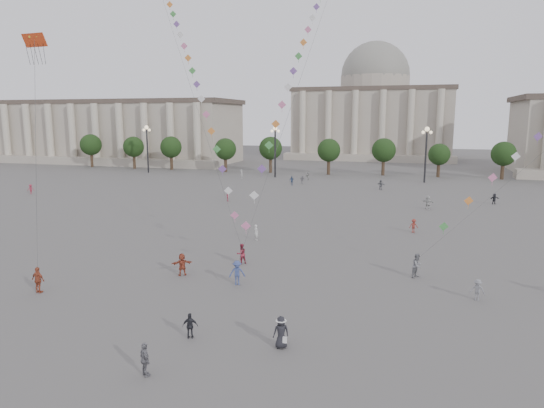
# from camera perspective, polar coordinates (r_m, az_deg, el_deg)

# --- Properties ---
(ground) EXTENTS (360.00, 360.00, 0.00)m
(ground) POSITION_cam_1_polar(r_m,az_deg,el_deg) (32.66, -8.30, -12.23)
(ground) COLOR #504D4B
(ground) RESTS_ON ground
(hall_west) EXTENTS (84.00, 26.22, 17.20)m
(hall_west) POSITION_cam_1_polar(r_m,az_deg,el_deg) (149.77, -19.79, 8.04)
(hall_west) COLOR #A5998A
(hall_west) RESTS_ON ground
(hall_central) EXTENTS (48.30, 34.30, 35.50)m
(hall_central) POSITION_cam_1_polar(r_m,az_deg,el_deg) (157.13, 11.84, 10.61)
(hall_central) COLOR #A5998A
(hall_central) RESTS_ON ground
(tree_row) EXTENTS (137.12, 5.12, 8.00)m
(tree_row) POSITION_cam_1_polar(r_m,az_deg,el_deg) (106.38, 9.42, 6.24)
(tree_row) COLOR #35271A
(tree_row) RESTS_ON ground
(lamp_post_far_west) EXTENTS (2.00, 0.90, 10.65)m
(lamp_post_far_west) POSITION_cam_1_polar(r_m,az_deg,el_deg) (113.35, -14.49, 7.28)
(lamp_post_far_west) COLOR #262628
(lamp_post_far_west) RESTS_ON ground
(lamp_post_mid_west) EXTENTS (2.00, 0.90, 10.65)m
(lamp_post_mid_west) POSITION_cam_1_polar(r_m,az_deg,el_deg) (101.39, 0.37, 7.30)
(lamp_post_mid_west) COLOR #262628
(lamp_post_mid_west) RESTS_ON ground
(lamp_post_mid_east) EXTENTS (2.00, 0.90, 10.65)m
(lamp_post_mid_east) POSITION_cam_1_polar(r_m,az_deg,el_deg) (97.53, 17.70, 6.71)
(lamp_post_mid_east) COLOR #262628
(lamp_post_mid_east) RESTS_ON ground
(person_crowd_0) EXTENTS (1.05, 0.89, 1.68)m
(person_crowd_0) POSITION_cam_1_polar(r_m,az_deg,el_deg) (89.92, 2.33, 2.76)
(person_crowd_0) COLOR #324971
(person_crowd_0) RESTS_ON ground
(person_crowd_2) EXTENTS (1.16, 1.12, 1.59)m
(person_crowd_2) POSITION_cam_1_polar(r_m,az_deg,el_deg) (88.73, -26.51, 1.57)
(person_crowd_2) COLOR maroon
(person_crowd_2) RESTS_ON ground
(person_crowd_4) EXTENTS (1.01, 1.59, 1.64)m
(person_crowd_4) POSITION_cam_1_polar(r_m,az_deg,el_deg) (97.78, 4.23, 3.33)
(person_crowd_4) COLOR #ADADA9
(person_crowd_4) RESTS_ON ground
(person_crowd_6) EXTENTS (1.06, 0.75, 1.50)m
(person_crowd_6) POSITION_cam_1_polar(r_m,az_deg,el_deg) (36.48, 23.02, -9.28)
(person_crowd_6) COLOR slate
(person_crowd_6) RESTS_ON ground
(person_crowd_7) EXTENTS (1.81, 1.13, 1.87)m
(person_crowd_7) POSITION_cam_1_polar(r_m,az_deg,el_deg) (69.59, 17.87, 0.18)
(person_crowd_7) COLOR #B9BAB5
(person_crowd_7) RESTS_ON ground
(person_crowd_8) EXTENTS (1.11, 0.87, 1.51)m
(person_crowd_8) POSITION_cam_1_polar(r_m,az_deg,el_deg) (54.99, 16.32, -2.48)
(person_crowd_8) COLOR maroon
(person_crowd_8) RESTS_ON ground
(person_crowd_9) EXTENTS (1.52, 1.09, 1.58)m
(person_crowd_9) POSITION_cam_1_polar(r_m,az_deg,el_deg) (77.13, 24.69, 0.57)
(person_crowd_9) COLOR black
(person_crowd_9) RESTS_ON ground
(person_crowd_10) EXTENTS (0.71, 0.80, 1.84)m
(person_crowd_10) POSITION_cam_1_polar(r_m,az_deg,el_deg) (99.98, -3.58, 3.54)
(person_crowd_10) COLOR #B9B9B5
(person_crowd_10) RESTS_ON ground
(person_crowd_12) EXTENTS (1.62, 1.38, 1.76)m
(person_crowd_12) POSITION_cam_1_polar(r_m,az_deg,el_deg) (86.24, 12.68, 2.23)
(person_crowd_12) COLOR slate
(person_crowd_12) RESTS_ON ground
(person_crowd_13) EXTENTS (0.70, 0.67, 1.62)m
(person_crowd_13) POSITION_cam_1_polar(r_m,az_deg,el_deg) (49.58, -1.88, -3.35)
(person_crowd_13) COLOR silver
(person_crowd_13) RESTS_ON ground
(person_crowd_16) EXTENTS (1.00, 0.80, 1.59)m
(person_crowd_16) POSITION_cam_1_polar(r_m,az_deg,el_deg) (91.77, 3.58, 2.87)
(person_crowd_16) COLOR slate
(person_crowd_16) RESTS_ON ground
(person_crowd_17) EXTENTS (0.85, 1.17, 1.63)m
(person_crowd_17) POSITION_cam_1_polar(r_m,az_deg,el_deg) (72.76, -5.19, 0.96)
(person_crowd_17) COLOR maroon
(person_crowd_17) RESTS_ON ground
(tourist_0) EXTENTS (1.16, 0.59, 1.91)m
(tourist_0) POSITION_cam_1_polar(r_m,az_deg,el_deg) (38.73, -25.80, -8.05)
(tourist_0) COLOR #9E452B
(tourist_0) RESTS_ON ground
(tourist_2) EXTENTS (1.69, 1.35, 1.79)m
(tourist_2) POSITION_cam_1_polar(r_m,az_deg,el_deg) (39.35, -10.53, -6.99)
(tourist_2) COLOR #9B402A
(tourist_2) RESTS_ON ground
(tourist_3) EXTENTS (1.04, 0.95, 1.70)m
(tourist_3) POSITION_cam_1_polar(r_m,az_deg,el_deg) (25.31, -14.71, -17.29)
(tourist_3) COLOR slate
(tourist_3) RESTS_ON ground
(tourist_4) EXTENTS (0.94, 0.61, 1.49)m
(tourist_4) POSITION_cam_1_polar(r_m,az_deg,el_deg) (28.67, -9.60, -13.94)
(tourist_4) COLOR #222328
(tourist_4) RESTS_ON ground
(kite_flyer_0) EXTENTS (1.07, 1.07, 1.75)m
(kite_flyer_0) POSITION_cam_1_polar(r_m,az_deg,el_deg) (41.77, -3.62, -5.86)
(kite_flyer_0) COLOR maroon
(kite_flyer_0) RESTS_ON ground
(kite_flyer_1) EXTENTS (1.38, 1.11, 1.86)m
(kite_flyer_1) POSITION_cam_1_polar(r_m,az_deg,el_deg) (36.68, -4.12, -8.07)
(kite_flyer_1) COLOR #37457C
(kite_flyer_1) RESTS_ON ground
(kite_flyer_2) EXTENTS (1.12, 1.17, 1.91)m
(kite_flyer_2) POSITION_cam_1_polar(r_m,az_deg,el_deg) (39.86, 16.72, -6.95)
(kite_flyer_2) COLOR slate
(kite_flyer_2) RESTS_ON ground
(hat_person) EXTENTS (1.04, 0.93, 1.78)m
(hat_person) POSITION_cam_1_polar(r_m,az_deg,el_deg) (27.17, 1.07, -14.79)
(hat_person) COLOR black
(hat_person) RESTS_ON ground
(dragon_kite) EXTENTS (3.31, 3.60, 18.61)m
(dragon_kite) POSITION_cam_1_polar(r_m,az_deg,el_deg) (44.98, -26.07, 15.87)
(dragon_kite) COLOR red
(dragon_kite) RESTS_ON ground
(kite_train_west) EXTENTS (28.74, 33.17, 61.02)m
(kite_train_west) POSITION_cam_1_polar(r_m,az_deg,el_deg) (63.55, -11.72, 20.91)
(kite_train_west) COLOR #3F3F3F
(kite_train_west) RESTS_ON ground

